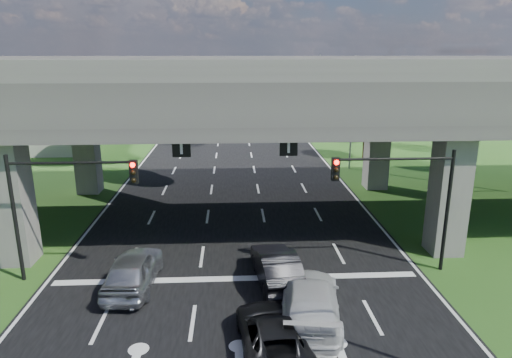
{
  "coord_description": "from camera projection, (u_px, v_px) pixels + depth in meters",
  "views": [
    {
      "loc": [
        -0.13,
        -15.88,
        10.32
      ],
      "look_at": [
        1.16,
        8.74,
        3.41
      ],
      "focal_mm": 32.0,
      "sensor_mm": 36.0,
      "label": 1
    }
  ],
  "objects": [
    {
      "name": "car_white",
      "position": [
        310.0,
        301.0,
        17.9
      ],
      "size": [
        3.1,
        6.0,
        1.66
      ],
      "primitive_type": "imported",
      "rotation": [
        0.0,
        0.0,
        3.0
      ],
      "color": "#BABABA",
      "rests_on": "road"
    },
    {
      "name": "tree_right_far",
      "position": [
        325.0,
        95.0,
        59.69
      ],
      "size": [
        4.5,
        4.5,
        7.8
      ],
      "color": "black",
      "rests_on": "ground"
    },
    {
      "name": "signal_left",
      "position": [
        61.0,
        194.0,
        20.33
      ],
      "size": [
        5.76,
        0.54,
        6.0
      ],
      "color": "black",
      "rests_on": "ground"
    },
    {
      "name": "tree_left_far",
      "position": [
        128.0,
        95.0,
        56.41
      ],
      "size": [
        4.8,
        4.8,
        8.32
      ],
      "color": "black",
      "rests_on": "ground"
    },
    {
      "name": "car_dark",
      "position": [
        276.0,
        267.0,
        20.81
      ],
      "size": [
        2.24,
        5.06,
        1.61
      ],
      "primitive_type": "imported",
      "rotation": [
        0.0,
        0.0,
        3.25
      ],
      "color": "black",
      "rests_on": "road"
    },
    {
      "name": "car_silver",
      "position": [
        133.0,
        270.0,
        20.48
      ],
      "size": [
        2.23,
        5.04,
        1.68
      ],
      "primitive_type": "imported",
      "rotation": [
        0.0,
        0.0,
        3.09
      ],
      "color": "#A9ABB1",
      "rests_on": "road"
    },
    {
      "name": "ground",
      "position": [
        238.0,
        322.0,
        18.06
      ],
      "size": [
        160.0,
        160.0,
        0.0
      ],
      "primitive_type": "plane",
      "color": "#234E19",
      "rests_on": "ground"
    },
    {
      "name": "tree_right_mid",
      "position": [
        373.0,
        107.0,
        52.37
      ],
      "size": [
        3.91,
        3.9,
        6.76
      ],
      "color": "black",
      "rests_on": "ground"
    },
    {
      "name": "road",
      "position": [
        236.0,
        227.0,
        27.67
      ],
      "size": [
        18.0,
        120.0,
        0.03
      ],
      "primitive_type": "cube",
      "color": "black",
      "rests_on": "ground"
    },
    {
      "name": "car_trailing",
      "position": [
        273.0,
        335.0,
        15.97
      ],
      "size": [
        2.68,
        5.18,
        1.39
      ],
      "primitive_type": "imported",
      "rotation": [
        0.0,
        0.0,
        3.22
      ],
      "color": "black",
      "rests_on": "road"
    },
    {
      "name": "overpass",
      "position": [
        234.0,
        93.0,
        27.47
      ],
      "size": [
        80.0,
        15.0,
        10.0
      ],
      "color": "#393734",
      "rests_on": "ground"
    },
    {
      "name": "streetlight_far",
      "position": [
        348.0,
        104.0,
        40.07
      ],
      "size": [
        3.38,
        0.25,
        10.0
      ],
      "color": "gray",
      "rests_on": "ground"
    },
    {
      "name": "streetlight_beyond",
      "position": [
        316.0,
        90.0,
        55.46
      ],
      "size": [
        3.38,
        0.25,
        10.0
      ],
      "color": "gray",
      "rests_on": "ground"
    },
    {
      "name": "signal_right",
      "position": [
        405.0,
        189.0,
        21.12
      ],
      "size": [
        5.76,
        0.54,
        6.0
      ],
      "color": "black",
      "rests_on": "ground"
    },
    {
      "name": "tree_left_near",
      "position": [
        79.0,
        115.0,
        41.06
      ],
      "size": [
        4.5,
        4.5,
        7.8
      ],
      "color": "black",
      "rests_on": "ground"
    },
    {
      "name": "tree_right_near",
      "position": [
        367.0,
        113.0,
        44.44
      ],
      "size": [
        4.2,
        4.2,
        7.28
      ],
      "color": "black",
      "rests_on": "ground"
    },
    {
      "name": "tree_left_mid",
      "position": [
        75.0,
        111.0,
        48.78
      ],
      "size": [
        3.91,
        3.9,
        6.76
      ],
      "color": "black",
      "rests_on": "ground"
    }
  ]
}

